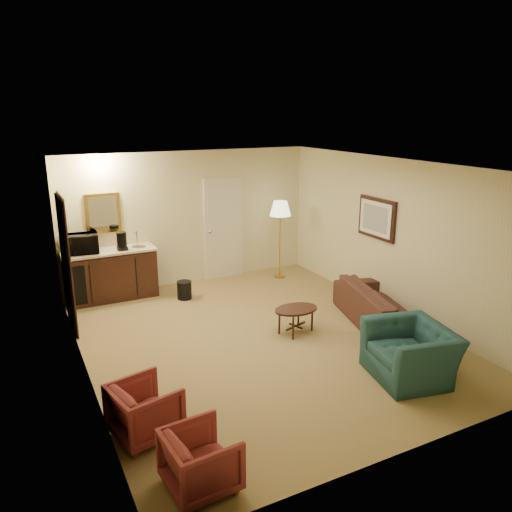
# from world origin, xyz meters

# --- Properties ---
(ground) EXTENTS (6.00, 6.00, 0.00)m
(ground) POSITION_xyz_m (0.00, 0.00, 0.00)
(ground) COLOR olive
(ground) RESTS_ON ground
(room_walls) EXTENTS (5.02, 6.01, 2.61)m
(room_walls) POSITION_xyz_m (-0.10, 0.77, 1.72)
(room_walls) COLOR beige
(room_walls) RESTS_ON ground
(wetbar_cabinet) EXTENTS (1.64, 0.58, 0.92)m
(wetbar_cabinet) POSITION_xyz_m (-1.65, 2.72, 0.46)
(wetbar_cabinet) COLOR #321810
(wetbar_cabinet) RESTS_ON ground
(sofa) EXTENTS (1.18, 2.26, 0.85)m
(sofa) POSITION_xyz_m (1.95, -0.48, 0.42)
(sofa) COLOR black
(sofa) RESTS_ON ground
(teal_armchair) EXTENTS (0.89, 1.18, 0.93)m
(teal_armchair) POSITION_xyz_m (1.21, -1.88, 0.46)
(teal_armchair) COLOR #1C4745
(teal_armchair) RESTS_ON ground
(rose_chair_near) EXTENTS (0.73, 0.76, 0.66)m
(rose_chair_near) POSITION_xyz_m (-2.15, -1.54, 0.33)
(rose_chair_near) COLOR maroon
(rose_chair_near) RESTS_ON ground
(rose_chair_far) EXTENTS (0.62, 0.65, 0.63)m
(rose_chair_far) POSITION_xyz_m (-1.90, -2.53, 0.31)
(rose_chair_far) COLOR maroon
(rose_chair_far) RESTS_ON ground
(coffee_table) EXTENTS (0.81, 0.67, 0.40)m
(coffee_table) POSITION_xyz_m (0.60, -0.06, 0.20)
(coffee_table) COLOR black
(coffee_table) RESTS_ON ground
(floor_lamp) EXTENTS (0.52, 0.52, 1.60)m
(floor_lamp) POSITION_xyz_m (1.70, 2.40, 0.80)
(floor_lamp) COLOR gold
(floor_lamp) RESTS_ON ground
(waste_bin) EXTENTS (0.33, 0.33, 0.33)m
(waste_bin) POSITION_xyz_m (-0.47, 2.11, 0.17)
(waste_bin) COLOR black
(waste_bin) RESTS_ON ground
(microwave) EXTENTS (0.64, 0.40, 0.41)m
(microwave) POSITION_xyz_m (-2.12, 2.75, 1.13)
(microwave) COLOR black
(microwave) RESTS_ON wetbar_cabinet
(coffee_maker) EXTENTS (0.21, 0.21, 0.33)m
(coffee_maker) POSITION_xyz_m (-1.42, 2.63, 1.08)
(coffee_maker) COLOR black
(coffee_maker) RESTS_ON wetbar_cabinet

